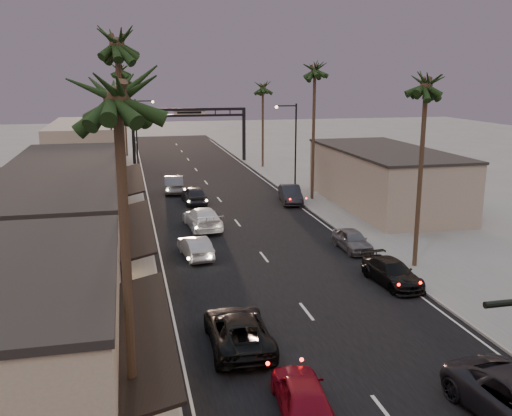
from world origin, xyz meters
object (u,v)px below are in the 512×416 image
palm_lc (121,91)px  oncoming_red (302,395)px  palm_ra (427,78)px  palm_rb (315,65)px  arch (189,121)px  oncoming_silver (195,247)px  streetlight_right (293,143)px  palm_lb (117,36)px  palm_far (123,76)px  palm_la (116,82)px  curbside_black (392,273)px  oncoming_pickup (238,330)px  palm_ld (120,66)px  palm_rc (263,84)px  streetlight_left (139,133)px

palm_lc → oncoming_red: bearing=-77.3°
palm_ra → palm_rb: palm_rb is taller
palm_ra → oncoming_red: palm_ra is taller
arch → oncoming_silver: (-4.37, -41.02, -4.83)m
arch → streetlight_right: 25.94m
streetlight_right → oncoming_silver: (-11.29, -16.02, -4.63)m
palm_lb → palm_rb: bearing=52.0°
streetlight_right → palm_far: 36.85m
palm_la → oncoming_red: 12.24m
palm_rb → palm_lc: bearing=-155.1°
palm_lc → palm_far: 42.01m
oncoming_red → oncoming_silver: bearing=-79.6°
oncoming_silver → curbside_black: bearing=137.1°
palm_far → curbside_black: bearing=-75.8°
palm_ra → palm_lb: bearing=-173.4°
palm_rb → oncoming_red: size_ratio=3.26×
palm_far → arch: bearing=-44.0°
palm_far → oncoming_pickup: palm_far is taller
arch → palm_ra: size_ratio=1.15×
palm_ra → palm_ld: bearing=119.0°
palm_lc → palm_rb: (17.20, 8.00, 1.95)m
palm_lb → palm_ra: palm_lb is taller
palm_far → curbside_black: palm_far is taller
palm_lb → oncoming_silver: 15.08m
oncoming_pickup → oncoming_silver: (-0.29, 12.89, -0.07)m
palm_rc → curbside_black: 43.57m
palm_rc → curbside_black: bearing=-93.6°
palm_lc → palm_ld: (0.00, 19.00, 1.95)m
arch → streetlight_right: bearing=-74.5°
arch → curbside_black: size_ratio=3.20×
streetlight_left → oncoming_pickup: bearing=-86.1°
oncoming_silver → palm_ra: bearing=151.7°
streetlight_right → palm_rc: size_ratio=0.74×
palm_la → palm_lb: size_ratio=0.87×
palm_rc → oncoming_red: palm_rc is taller
arch → oncoming_silver: bearing=-96.1°
palm_lc → palm_rb: size_ratio=0.86×
palm_lc → palm_far: size_ratio=0.92×
palm_rc → palm_far: size_ratio=0.92×
palm_ra → oncoming_red: bearing=-130.6°
palm_ra → oncoming_pickup: palm_ra is taller
streetlight_right → palm_ra: bearing=-85.4°
streetlight_right → streetlight_left: 18.99m
palm_rc → oncoming_red: (-11.49, -53.41, -9.73)m
palm_lb → palm_far: size_ratio=1.15×
oncoming_red → curbside_black: bearing=-122.7°
streetlight_right → palm_rb: (1.68, -1.00, 7.09)m
arch → palm_ra: palm_ra is taller
palm_rc → oncoming_silver: size_ratio=2.86×
oncoming_silver → arch: bearing=-103.4°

